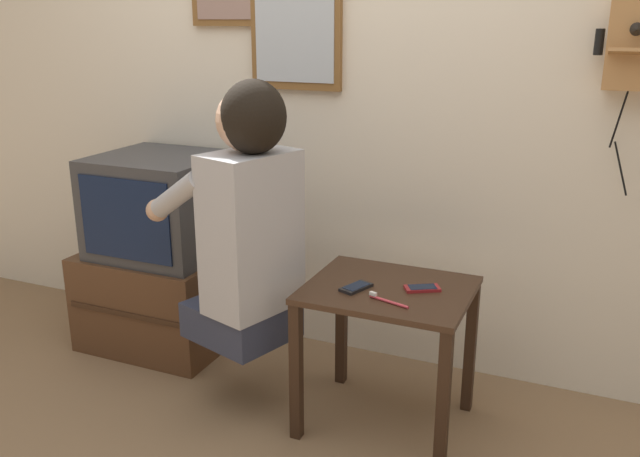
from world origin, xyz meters
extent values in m
cube|color=silver|center=(0.00, 1.00, 1.27)|extent=(6.80, 0.05, 2.55)
cube|color=#382316|center=(0.37, 0.45, 0.55)|extent=(0.59, 0.49, 0.02)
cube|color=black|center=(0.10, 0.23, 0.27)|extent=(0.04, 0.04, 0.54)
cube|color=black|center=(0.64, 0.23, 0.27)|extent=(0.04, 0.04, 0.54)
cube|color=black|center=(0.10, 0.67, 0.27)|extent=(0.04, 0.04, 0.54)
cube|color=black|center=(0.64, 0.67, 0.27)|extent=(0.04, 0.04, 0.54)
cube|color=#2D3347|center=(-0.20, 0.36, 0.36)|extent=(0.44, 0.42, 0.14)
cube|color=#ADADB2|center=(-0.13, 0.34, 0.73)|extent=(0.31, 0.39, 0.60)
sphere|color=tan|center=(-0.13, 0.34, 1.14)|extent=(0.23, 0.23, 0.23)
ellipsoid|color=black|center=(-0.10, 0.33, 1.16)|extent=(0.29, 0.30, 0.26)
cylinder|color=#ADADB2|center=(-0.40, 0.27, 0.86)|extent=(0.31, 0.16, 0.23)
cylinder|color=#ADADB2|center=(-0.31, 0.55, 0.86)|extent=(0.31, 0.16, 0.23)
sphere|color=tan|center=(-0.52, 0.31, 0.78)|extent=(0.09, 0.09, 0.09)
sphere|color=tan|center=(-0.44, 0.59, 0.78)|extent=(0.09, 0.09, 0.09)
cube|color=#51331E|center=(-0.82, 0.68, 0.22)|extent=(0.66, 0.53, 0.45)
cube|color=#392315|center=(-0.82, 0.41, 0.25)|extent=(0.59, 0.01, 0.02)
cube|color=#38383A|center=(-0.79, 0.70, 0.68)|extent=(0.55, 0.51, 0.45)
cube|color=#0C1938|center=(-0.79, 0.44, 0.68)|extent=(0.45, 0.01, 0.35)
cube|color=#AD7A47|center=(1.08, 0.92, 1.42)|extent=(0.18, 0.11, 0.36)
cube|color=#AD7A47|center=(1.08, 0.84, 1.38)|extent=(0.16, 0.07, 0.03)
cone|color=black|center=(1.08, 0.82, 1.45)|extent=(0.04, 0.05, 0.04)
cylinder|color=black|center=(0.96, 0.92, 1.40)|extent=(0.03, 0.03, 0.09)
cylinder|color=black|center=(1.06, 0.90, 1.14)|extent=(0.04, 0.04, 0.22)
cylinder|color=black|center=(1.08, 0.91, 0.96)|extent=(0.07, 0.06, 0.19)
cube|color=brown|center=(-0.24, 0.96, 1.52)|extent=(0.41, 0.03, 0.66)
cube|color=#B2BCC6|center=(-0.24, 0.94, 1.52)|extent=(0.36, 0.01, 0.59)
cube|color=black|center=(0.27, 0.39, 0.56)|extent=(0.10, 0.14, 0.01)
cube|color=black|center=(0.27, 0.39, 0.57)|extent=(0.08, 0.11, 0.00)
cube|color=maroon|center=(0.49, 0.47, 0.56)|extent=(0.14, 0.11, 0.01)
cube|color=black|center=(0.49, 0.47, 0.57)|extent=(0.11, 0.09, 0.00)
cylinder|color=#D83F4C|center=(0.41, 0.31, 0.56)|extent=(0.15, 0.05, 0.01)
cube|color=white|center=(0.35, 0.33, 0.57)|extent=(0.03, 0.02, 0.01)
camera|label=1|loc=(1.04, -1.73, 1.48)|focal=38.00mm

